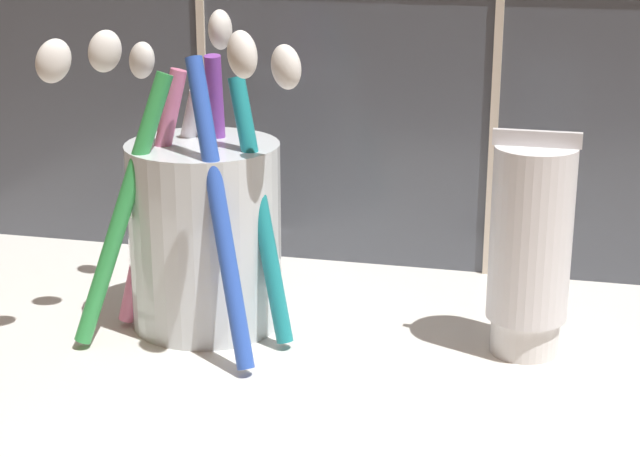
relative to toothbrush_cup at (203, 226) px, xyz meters
The scene contains 3 objects.
sink_counter 15.56cm from the toothbrush_cup, 24.34° to the right, with size 73.90×35.60×2.00cm, color silver.
toothbrush_cup is the anchor object (origin of this frame).
toothpaste_tube 17.57cm from the toothbrush_cup, ahead, with size 4.38×4.17×11.87cm.
Camera 1 is at (6.17, -46.66, 25.66)cm, focal length 60.00 mm.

